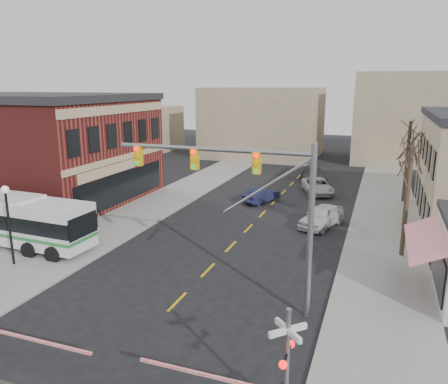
# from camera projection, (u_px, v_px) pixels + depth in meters

# --- Properties ---
(ground) EXTENTS (160.00, 160.00, 0.00)m
(ground) POSITION_uv_depth(u_px,v_px,m) (158.00, 322.00, 19.60)
(ground) COLOR black
(ground) RESTS_ON ground
(sidewalk_west) EXTENTS (5.00, 60.00, 0.12)m
(sidewalk_west) POSITION_uv_depth(u_px,v_px,m) (170.00, 198.00, 40.99)
(sidewalk_west) COLOR gray
(sidewalk_west) RESTS_ON ground
(sidewalk_east) EXTENTS (5.00, 60.00, 0.12)m
(sidewalk_east) POSITION_uv_depth(u_px,v_px,m) (385.00, 218.00, 34.67)
(sidewalk_east) COLOR gray
(sidewalk_east) RESTS_ON ground
(tree_east_a) EXTENTS (0.28, 0.28, 6.75)m
(tree_east_a) POSITION_uv_depth(u_px,v_px,m) (407.00, 202.00, 26.22)
(tree_east_a) COLOR #382B21
(tree_east_a) RESTS_ON sidewalk_east
(tree_east_b) EXTENTS (0.28, 0.28, 6.30)m
(tree_east_b) POSITION_uv_depth(u_px,v_px,m) (407.00, 185.00, 31.65)
(tree_east_b) COLOR #382B21
(tree_east_b) RESTS_ON sidewalk_east
(tree_east_c) EXTENTS (0.28, 0.28, 7.20)m
(tree_east_c) POSITION_uv_depth(u_px,v_px,m) (407.00, 162.00, 38.77)
(tree_east_c) COLOR #382B21
(tree_east_c) RESTS_ON sidewalk_east
(transit_bus) EXTENTS (12.64, 3.24, 3.23)m
(transit_bus) POSITION_uv_depth(u_px,v_px,m) (7.00, 218.00, 28.73)
(transit_bus) COLOR silver
(transit_bus) RESTS_ON ground
(traffic_signal_mast) EXTENTS (9.54, 0.30, 8.00)m
(traffic_signal_mast) POSITION_uv_depth(u_px,v_px,m) (253.00, 191.00, 19.67)
(traffic_signal_mast) COLOR gray
(traffic_signal_mast) RESTS_ON ground
(rr_crossing_east) EXTENTS (5.60, 1.36, 4.00)m
(rr_crossing_east) POSITION_uv_depth(u_px,v_px,m) (273.00, 366.00, 13.37)
(rr_crossing_east) COLOR gray
(rr_crossing_east) RESTS_ON ground
(street_lamp) EXTENTS (0.44, 0.44, 4.73)m
(street_lamp) POSITION_uv_depth(u_px,v_px,m) (7.00, 209.00, 24.87)
(street_lamp) COLOR black
(street_lamp) RESTS_ON sidewalk_west
(car_a) EXTENTS (3.30, 5.12, 1.62)m
(car_a) POSITION_uv_depth(u_px,v_px,m) (322.00, 216.00, 32.63)
(car_a) COLOR silver
(car_a) RESTS_ON ground
(car_b) EXTENTS (2.87, 4.26, 1.33)m
(car_b) POSITION_uv_depth(u_px,v_px,m) (261.00, 195.00, 39.43)
(car_b) COLOR #171939
(car_b) RESTS_ON ground
(car_c) EXTENTS (4.07, 5.74, 1.45)m
(car_c) POSITION_uv_depth(u_px,v_px,m) (317.00, 186.00, 42.74)
(car_c) COLOR #B3B3B3
(car_c) RESTS_ON ground
(car_d) EXTENTS (3.53, 6.17, 1.68)m
(car_d) POSITION_uv_depth(u_px,v_px,m) (313.00, 174.00, 47.87)
(car_d) COLOR #3F3F44
(car_d) RESTS_ON ground
(pedestrian_near) EXTENTS (0.59, 0.76, 1.84)m
(pedestrian_near) POSITION_uv_depth(u_px,v_px,m) (72.00, 244.00, 26.27)
(pedestrian_near) COLOR #5F4E4C
(pedestrian_near) RESTS_ON sidewalk_west
(pedestrian_far) EXTENTS (0.91, 0.92, 1.49)m
(pedestrian_far) POSITION_uv_depth(u_px,v_px,m) (63.00, 230.00, 29.26)
(pedestrian_far) COLOR #313A57
(pedestrian_far) RESTS_ON sidewalk_west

